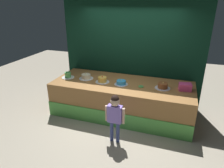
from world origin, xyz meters
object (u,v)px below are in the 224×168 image
(cake_far_left, at_px, (68,75))
(cake_center, at_px, (102,80))
(pink_box, at_px, (185,87))
(cake_left, at_px, (86,77))
(child_figure, at_px, (115,112))
(cake_far_right, at_px, (163,86))
(cake_right, at_px, (121,83))
(donut, at_px, (141,87))

(cake_far_left, bearing_deg, cake_center, -0.36)
(pink_box, xyz_separation_m, cake_left, (-2.35, -0.04, -0.03))
(child_figure, distance_m, cake_far_right, 1.35)
(cake_center, height_order, cake_far_right, cake_far_right)
(child_figure, xyz_separation_m, cake_far_left, (-1.59, 1.02, 0.21))
(cake_far_left, relative_size, cake_far_right, 0.92)
(cake_left, bearing_deg, cake_far_right, -0.21)
(cake_far_left, relative_size, cake_right, 0.99)
(cake_left, distance_m, cake_right, 0.94)
(child_figure, height_order, cake_center, child_figure)
(cake_far_left, bearing_deg, cake_far_right, 1.80)
(cake_left, bearing_deg, cake_right, -5.20)
(pink_box, xyz_separation_m, donut, (-0.94, -0.14, -0.06))
(cake_far_left, height_order, cake_center, cake_center)
(cake_center, bearing_deg, cake_left, 169.56)
(child_figure, bearing_deg, cake_far_left, 147.14)
(child_figure, distance_m, cake_left, 1.58)
(donut, bearing_deg, child_figure, -106.22)
(pink_box, bearing_deg, cake_far_left, -177.56)
(pink_box, height_order, cake_far_right, cake_far_right)
(cake_far_left, xyz_separation_m, cake_left, (0.47, 0.08, -0.01))
(cake_center, bearing_deg, donut, -0.86)
(cake_far_left, xyz_separation_m, cake_center, (0.94, -0.01, -0.00))
(donut, bearing_deg, cake_right, 178.16)
(donut, bearing_deg, cake_far_right, 11.28)
(child_figure, xyz_separation_m, cake_far_right, (0.76, 1.10, 0.21))
(child_figure, relative_size, cake_left, 2.87)
(cake_far_left, bearing_deg, cake_left, 9.74)
(child_figure, distance_m, cake_far_left, 1.90)
(donut, distance_m, cake_center, 0.94)
(child_figure, height_order, donut, child_figure)
(cake_far_right, bearing_deg, child_figure, -124.75)
(cake_far_left, height_order, cake_right, cake_far_left)
(child_figure, bearing_deg, pink_box, 42.91)
(cake_right, bearing_deg, child_figure, -80.13)
(donut, distance_m, cake_right, 0.47)
(donut, relative_size, cake_center, 0.35)
(cake_far_left, bearing_deg, child_figure, -32.86)
(cake_center, bearing_deg, cake_far_left, 179.64)
(cake_far_right, bearing_deg, cake_center, -176.76)
(pink_box, bearing_deg, cake_far_right, -174.34)
(cake_center, xyz_separation_m, cake_far_right, (1.41, 0.08, -0.00))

